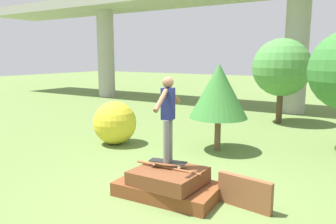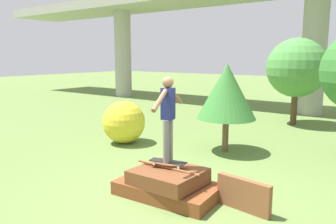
{
  "view_description": "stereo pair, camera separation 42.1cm",
  "coord_description": "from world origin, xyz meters",
  "px_view_note": "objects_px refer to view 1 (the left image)",
  "views": [
    {
      "loc": [
        3.26,
        -5.16,
        2.72
      ],
      "look_at": [
        -0.02,
        0.05,
        1.67
      ],
      "focal_mm": 35.0,
      "sensor_mm": 36.0,
      "label": 1
    },
    {
      "loc": [
        3.61,
        -4.92,
        2.72
      ],
      "look_at": [
        -0.02,
        0.05,
        1.67
      ],
      "focal_mm": 35.0,
      "sensor_mm": 36.0,
      "label": 2
    }
  ],
  "objects_px": {
    "skateboard": "(168,162)",
    "tree_behind_left": "(219,91)",
    "skater": "(168,113)",
    "tree_behind_right": "(282,68)",
    "bush_yellow_flowering": "(115,123)"
  },
  "relations": [
    {
      "from": "skater",
      "to": "tree_behind_right",
      "type": "bearing_deg",
      "value": 89.44
    },
    {
      "from": "skateboard",
      "to": "tree_behind_right",
      "type": "xyz_separation_m",
      "value": [
        0.08,
        8.41,
        1.59
      ]
    },
    {
      "from": "skateboard",
      "to": "skater",
      "type": "bearing_deg",
      "value": 80.54
    },
    {
      "from": "tree_behind_left",
      "to": "tree_behind_right",
      "type": "bearing_deg",
      "value": 84.14
    },
    {
      "from": "skateboard",
      "to": "tree_behind_right",
      "type": "distance_m",
      "value": 8.56
    },
    {
      "from": "skateboard",
      "to": "tree_behind_left",
      "type": "xyz_separation_m",
      "value": [
        -0.43,
        3.39,
        1.06
      ]
    },
    {
      "from": "tree_behind_left",
      "to": "skater",
      "type": "bearing_deg",
      "value": -82.7
    },
    {
      "from": "tree_behind_right",
      "to": "skateboard",
      "type": "bearing_deg",
      "value": -90.56
    },
    {
      "from": "skateboard",
      "to": "tree_behind_right",
      "type": "bearing_deg",
      "value": 89.44
    },
    {
      "from": "tree_behind_left",
      "to": "skateboard",
      "type": "bearing_deg",
      "value": -82.7
    },
    {
      "from": "tree_behind_right",
      "to": "bush_yellow_flowering",
      "type": "xyz_separation_m",
      "value": [
        -3.53,
        -6.06,
        -1.59
      ]
    },
    {
      "from": "skater",
      "to": "bush_yellow_flowering",
      "type": "distance_m",
      "value": 4.28
    },
    {
      "from": "tree_behind_left",
      "to": "tree_behind_right",
      "type": "height_order",
      "value": "tree_behind_right"
    },
    {
      "from": "skateboard",
      "to": "bush_yellow_flowering",
      "type": "distance_m",
      "value": 4.17
    },
    {
      "from": "skater",
      "to": "tree_behind_right",
      "type": "xyz_separation_m",
      "value": [
        0.08,
        8.41,
        0.61
      ]
    }
  ]
}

